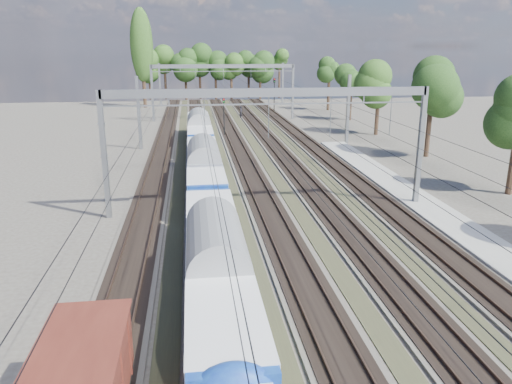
{
  "coord_description": "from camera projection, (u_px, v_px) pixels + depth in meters",
  "views": [
    {
      "loc": [
        -5.42,
        -4.85,
        11.79
      ],
      "look_at": [
        -1.47,
        25.6,
        2.8
      ],
      "focal_mm": 35.0,
      "sensor_mm": 36.0,
      "label": 1
    }
  ],
  "objects": [
    {
      "name": "track_bed",
      "position": [
        246.0,
        164.0,
        51.4
      ],
      "size": [
        21.0,
        130.0,
        0.34
      ],
      "color": "#47423A",
      "rests_on": "ground"
    },
    {
      "name": "platform",
      "position": [
        497.0,
        254.0,
        29.07
      ],
      "size": [
        3.0,
        70.0,
        0.3
      ],
      "primitive_type": "cube",
      "color": "gray",
      "rests_on": "ground"
    },
    {
      "name": "catenary",
      "position": [
        241.0,
        95.0,
        56.98
      ],
      "size": [
        25.65,
        130.0,
        9.0
      ],
      "color": "slate",
      "rests_on": "ground"
    },
    {
      "name": "tree_belt",
      "position": [
        251.0,
        67.0,
        96.35
      ],
      "size": [
        40.66,
        101.47,
        11.89
      ],
      "color": "black",
      "rests_on": "ground"
    },
    {
      "name": "poplar",
      "position": [
        142.0,
        46.0,
        96.73
      ],
      "size": [
        4.4,
        4.4,
        19.04
      ],
      "color": "black",
      "rests_on": "ground"
    },
    {
      "name": "emu_train",
      "position": [
        204.0,
        162.0,
        41.85
      ],
      "size": [
        2.83,
        59.86,
        4.14
      ],
      "color": "black",
      "rests_on": "ground"
    },
    {
      "name": "worker",
      "position": [
        241.0,
        112.0,
        85.19
      ],
      "size": [
        0.71,
        0.85,
        2.0
      ],
      "primitive_type": "imported",
      "rotation": [
        0.0,
        0.0,
        1.21
      ],
      "color": "black",
      "rests_on": "ground"
    },
    {
      "name": "signal_near",
      "position": [
        224.0,
        112.0,
        66.93
      ],
      "size": [
        0.34,
        0.31,
        5.13
      ],
      "rotation": [
        0.0,
        0.0,
        0.15
      ],
      "color": "black",
      "rests_on": "ground"
    },
    {
      "name": "signal_far",
      "position": [
        274.0,
        91.0,
        91.13
      ],
      "size": [
        0.44,
        0.41,
        6.18
      ],
      "rotation": [
        0.0,
        0.0,
        -0.36
      ],
      "color": "black",
      "rests_on": "ground"
    }
  ]
}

